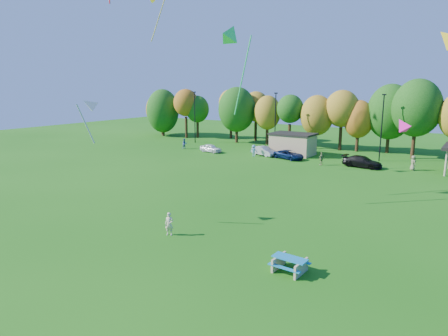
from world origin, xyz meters
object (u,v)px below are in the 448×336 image
Objects in this scene: car_b at (264,151)px; car_d at (362,162)px; car_a at (211,148)px; car_c at (289,155)px; picnic_table at (290,263)px; kite_flyer at (169,224)px.

car_b is 0.84× the size of car_d.
car_a is 8.51m from car_b.
car_a is 0.82× the size of car_c.
kite_flyer is (-9.32, 0.44, 0.33)m from picnic_table.
car_b is at bearing 123.13° from picnic_table.
car_d is at bearing 57.95° from kite_flyer.
car_d is (-4.55, 31.72, 0.23)m from picnic_table.
kite_flyer is at bearing -141.40° from car_a.
car_b is (8.27, 2.01, 0.05)m from car_a.
picnic_table is 0.45× the size of car_c.
kite_flyer is 0.36× the size of car_c.
kite_flyer is 34.86m from car_a.
kite_flyer reaches higher than picnic_table.
kite_flyer reaches higher than car_c.
car_d reaches higher than car_c.
car_d reaches higher than picnic_table.
kite_flyer is at bearing -144.00° from car_b.
car_b is 4.32m from car_c.
car_d is (14.42, -0.63, 0.04)m from car_b.
kite_flyer reaches higher than car_b.
picnic_table is 0.49× the size of car_b.
car_b reaches higher than picnic_table.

